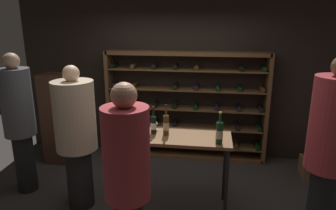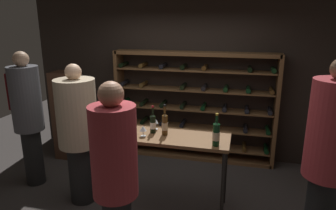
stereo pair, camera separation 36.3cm
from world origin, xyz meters
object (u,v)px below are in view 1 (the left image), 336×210
wine_bottle_gold_foil (166,124)px  wine_glass_stemmed_center (155,122)px  wine_crate (317,168)px  wine_bottle_amber_reserve (219,132)px  person_bystander_red_print (19,118)px  wine_bottle_red_label (154,124)px  display_cabinet (58,119)px  wine_rack (185,107)px  tasting_table (175,144)px  person_guest_plum_blouse (330,146)px  wine_glass_stemmed_left (145,130)px  person_bystander_dark_jacket (76,132)px  person_guest_khaki (127,173)px

wine_bottle_gold_foil → wine_glass_stemmed_center: (-0.17, 0.16, -0.03)m
wine_crate → wine_bottle_amber_reserve: wine_bottle_amber_reserve is taller
wine_bottle_amber_reserve → wine_glass_stemmed_center: 0.89m
person_bystander_red_print → wine_bottle_red_label: person_bystander_red_print is taller
display_cabinet → wine_bottle_amber_reserve: display_cabinet is taller
wine_rack → wine_bottle_gold_foil: bearing=-93.8°
wine_rack → tasting_table: wine_rack is taller
wine_bottle_gold_foil → wine_bottle_red_label: bearing=168.5°
person_guest_plum_blouse → person_bystander_red_print: 3.82m
display_cabinet → wine_glass_stemmed_left: size_ratio=11.34×
person_guest_plum_blouse → person_bystander_dark_jacket: bearing=92.7°
person_bystander_red_print → wine_crate: size_ratio=4.09×
person_guest_plum_blouse → wine_glass_stemmed_left: size_ratio=15.20×
person_bystander_red_print → wine_glass_stemmed_center: (1.86, 0.07, 0.01)m
wine_glass_stemmed_center → wine_crate: bearing=21.0°
wine_crate → wine_bottle_amber_reserve: (-1.57, -1.27, 0.98)m
person_guest_khaki → wine_glass_stemmed_center: size_ratio=12.58×
person_bystander_red_print → wine_bottle_red_label: (1.87, -0.06, 0.03)m
wine_bottle_gold_foil → wine_glass_stemmed_left: wine_bottle_gold_foil is taller
wine_crate → wine_bottle_gold_foil: 2.65m
wine_glass_stemmed_left → person_bystander_dark_jacket: bearing=-177.5°
wine_bottle_gold_foil → tasting_table: bearing=-2.1°
wine_bottle_red_label → wine_glass_stemmed_center: 0.13m
wine_glass_stemmed_left → wine_glass_stemmed_center: 0.28m
person_guest_khaki → person_bystander_dark_jacket: 1.32m
wine_bottle_red_label → wine_glass_stemmed_center: size_ratio=2.37×
person_bystander_dark_jacket → wine_bottle_gold_foil: (1.11, 0.15, 0.11)m
person_bystander_dark_jacket → display_cabinet: size_ratio=1.22×
wine_rack → person_guest_plum_blouse: bearing=-50.2°
tasting_table → person_bystander_red_print: person_bystander_red_print is taller
tasting_table → wine_glass_stemmed_center: (-0.28, 0.17, 0.22)m
person_guest_khaki → person_guest_plum_blouse: 2.05m
wine_bottle_gold_foil → wine_crate: bearing=26.0°
person_bystander_red_print → wine_bottle_amber_reserve: size_ratio=5.14×
wine_bottle_gold_foil → wine_glass_stemmed_left: size_ratio=2.90×
person_guest_plum_blouse → wine_glass_stemmed_left: person_guest_plum_blouse is taller
person_bystander_red_print → wine_glass_stemmed_left: person_bystander_red_print is taller
wine_rack → wine_glass_stemmed_center: (-0.27, -1.38, 0.17)m
person_guest_khaki → wine_bottle_gold_foil: person_guest_khaki is taller
person_guest_plum_blouse → wine_rack: bearing=48.3°
wine_crate → person_bystander_dark_jacket: bearing=-159.7°
wine_rack → person_guest_plum_blouse: person_guest_plum_blouse is taller
wine_rack → person_guest_khaki: 2.65m
person_bystander_dark_jacket → wine_glass_stemmed_center: size_ratio=12.50×
person_guest_khaki → wine_bottle_red_label: (0.03, 1.13, 0.09)m
person_guest_khaki → person_guest_plum_blouse: bearing=55.5°
wine_bottle_amber_reserve → wine_glass_stemmed_center: bearing=156.7°
person_bystander_dark_jacket → wine_bottle_red_label: 0.97m
wine_crate → wine_glass_stemmed_left: (-2.46, -1.19, 0.94)m
wine_bottle_gold_foil → person_guest_khaki: bearing=-99.8°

